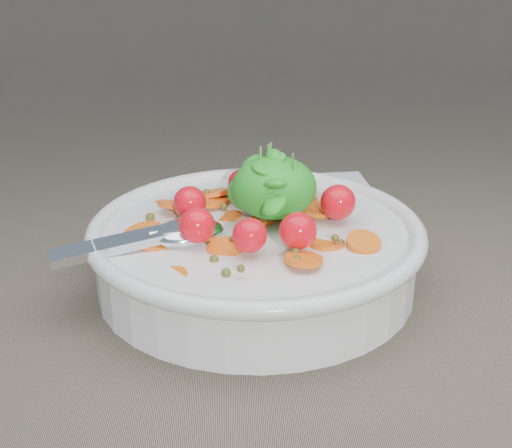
{
  "coord_description": "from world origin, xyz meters",
  "views": [
    {
      "loc": [
        -0.02,
        -0.57,
        0.3
      ],
      "look_at": [
        -0.0,
        -0.02,
        0.06
      ],
      "focal_mm": 50.0,
      "sensor_mm": 36.0,
      "label": 1
    }
  ],
  "objects": [
    {
      "name": "ground",
      "position": [
        0.0,
        0.0,
        0.0
      ],
      "size": [
        6.0,
        6.0,
        0.0
      ],
      "primitive_type": "plane",
      "color": "#776A55",
      "rests_on": "ground"
    },
    {
      "name": "bowl",
      "position": [
        -0.0,
        -0.01,
        0.03
      ],
      "size": [
        0.31,
        0.29,
        0.12
      ],
      "color": "silver",
      "rests_on": "ground"
    },
    {
      "name": "napkin",
      "position": [
        0.05,
        0.17,
        0.0
      ],
      "size": [
        0.19,
        0.17,
        0.01
      ],
      "primitive_type": "cube",
      "rotation": [
        0.0,
        0.0,
        0.1
      ],
      "color": "white",
      "rests_on": "ground"
    }
  ]
}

